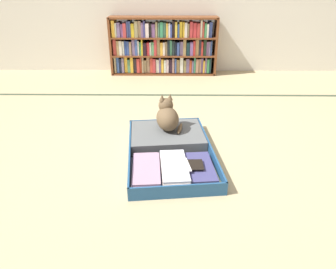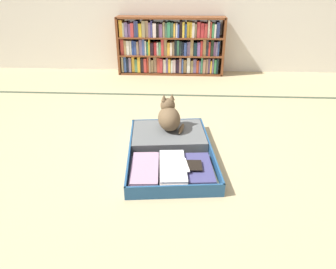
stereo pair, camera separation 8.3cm
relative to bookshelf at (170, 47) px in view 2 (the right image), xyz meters
The scene contains 5 objects.
ground_plane 2.28m from the bookshelf, 88.30° to the right, with size 10.00×10.00×0.00m, color tan.
tatami_border 0.99m from the bookshelf, 85.84° to the right, with size 4.80×0.05×0.00m.
bookshelf is the anchor object (origin of this frame).
open_suitcase 2.25m from the bookshelf, 87.15° to the right, with size 0.70×1.03×0.09m.
black_cat 1.99m from the bookshelf, 87.24° to the right, with size 0.25×0.28×0.29m.
Camera 2 is at (0.14, -1.97, 1.18)m, focal length 32.46 mm.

